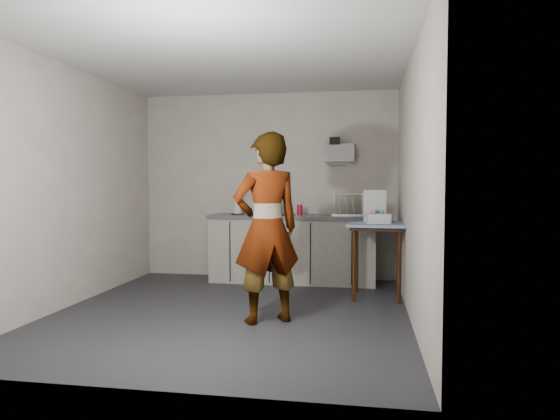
% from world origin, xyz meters
% --- Properties ---
extents(ground, '(4.00, 4.00, 0.00)m').
position_xyz_m(ground, '(0.00, 0.00, 0.00)').
color(ground, '#2C2C31').
rests_on(ground, ground).
extents(wall_back, '(3.60, 0.02, 2.60)m').
position_xyz_m(wall_back, '(0.00, 1.99, 1.30)').
color(wall_back, '#BEB4A6').
rests_on(wall_back, ground).
extents(wall_right, '(0.02, 4.00, 2.60)m').
position_xyz_m(wall_right, '(1.79, 0.00, 1.30)').
color(wall_right, '#BEB4A6').
rests_on(wall_right, ground).
extents(wall_left, '(0.02, 4.00, 2.60)m').
position_xyz_m(wall_left, '(-1.79, 0.00, 1.30)').
color(wall_left, '#BEB4A6').
rests_on(wall_left, ground).
extents(ceiling, '(3.60, 4.00, 0.01)m').
position_xyz_m(ceiling, '(0.00, 0.00, 2.60)').
color(ceiling, white).
rests_on(ceiling, wall_back).
extents(kitchen_counter, '(2.24, 0.62, 0.91)m').
position_xyz_m(kitchen_counter, '(0.40, 1.70, 0.43)').
color(kitchen_counter, black).
rests_on(kitchen_counter, ground).
extents(wall_shelf, '(0.42, 0.18, 0.37)m').
position_xyz_m(wall_shelf, '(1.00, 1.92, 1.75)').
color(wall_shelf, white).
rests_on(wall_shelf, ground).
extents(side_table, '(0.70, 0.70, 0.87)m').
position_xyz_m(side_table, '(1.50, 0.92, 0.76)').
color(side_table, '#371D0C').
rests_on(side_table, ground).
extents(standing_man, '(0.79, 0.72, 1.81)m').
position_xyz_m(standing_man, '(0.43, -0.30, 0.91)').
color(standing_man, '#B2A593').
rests_on(standing_man, ground).
extents(soap_bottle, '(0.14, 0.14, 0.29)m').
position_xyz_m(soap_bottle, '(0.18, 1.61, 1.05)').
color(soap_bottle, black).
rests_on(soap_bottle, kitchen_counter).
extents(soda_can, '(0.07, 0.07, 0.14)m').
position_xyz_m(soda_can, '(0.49, 1.70, 0.98)').
color(soda_can, red).
rests_on(soda_can, kitchen_counter).
extents(dark_bottle, '(0.07, 0.07, 0.25)m').
position_xyz_m(dark_bottle, '(0.14, 1.71, 1.03)').
color(dark_bottle, black).
rests_on(dark_bottle, kitchen_counter).
extents(paper_towel, '(0.16, 0.16, 0.29)m').
position_xyz_m(paper_towel, '(-0.36, 1.65, 1.05)').
color(paper_towel, black).
rests_on(paper_towel, kitchen_counter).
extents(dish_rack, '(0.42, 0.31, 0.29)m').
position_xyz_m(dish_rack, '(1.13, 1.76, 0.98)').
color(dish_rack, silver).
rests_on(dish_rack, kitchen_counter).
extents(bakery_box, '(0.32, 0.32, 0.38)m').
position_xyz_m(bakery_box, '(1.49, 0.95, 0.96)').
color(bakery_box, white).
rests_on(bakery_box, side_table).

